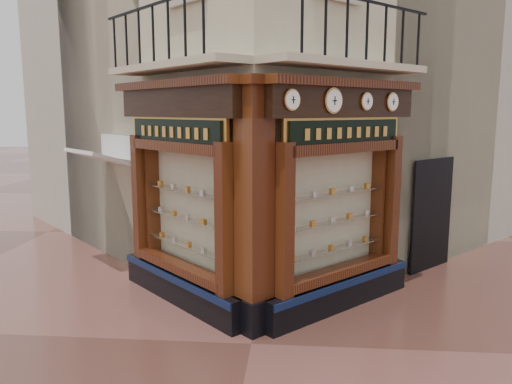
# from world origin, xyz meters

# --- Properties ---
(ground) EXTENTS (80.00, 80.00, 0.00)m
(ground) POSITION_xyz_m (0.00, 0.00, 0.00)
(ground) COLOR #532F26
(ground) RESTS_ON ground
(main_building) EXTENTS (11.31, 11.31, 12.00)m
(main_building) POSITION_xyz_m (0.00, 6.16, 6.00)
(main_building) COLOR #BDB293
(main_building) RESTS_ON ground
(neighbour_left) EXTENTS (11.31, 11.31, 11.00)m
(neighbour_left) POSITION_xyz_m (-2.47, 8.63, 5.50)
(neighbour_left) COLOR #BCB4A4
(neighbour_left) RESTS_ON ground
(neighbour_right) EXTENTS (11.31, 11.31, 11.00)m
(neighbour_right) POSITION_xyz_m (2.47, 8.63, 5.50)
(neighbour_right) COLOR #BCB4A4
(neighbour_right) RESTS_ON ground
(shopfront_left) EXTENTS (2.86, 2.86, 3.98)m
(shopfront_left) POSITION_xyz_m (-1.41, 1.57, 1.98)
(shopfront_left) COLOR black
(shopfront_left) RESTS_ON ground
(shopfront_right) EXTENTS (2.86, 2.86, 3.98)m
(shopfront_right) POSITION_xyz_m (1.41, 1.57, 1.98)
(shopfront_right) COLOR black
(shopfront_right) RESTS_ON ground
(corner_pilaster) EXTENTS (0.85, 0.85, 3.98)m
(corner_pilaster) POSITION_xyz_m (0.00, 0.50, 1.95)
(corner_pilaster) COLOR black
(corner_pilaster) RESTS_ON ground
(balcony) EXTENTS (5.94, 2.97, 1.03)m
(balcony) POSITION_xyz_m (0.00, 1.49, 4.22)
(balcony) COLOR #BDB293
(balcony) RESTS_ON ground
(clock_a) EXTENTS (0.26, 0.26, 0.32)m
(clock_a) POSITION_xyz_m (0.56, 0.46, 3.62)
(clock_a) COLOR #B2723B
(clock_a) RESTS_ON ground
(clock_b) EXTENTS (0.33, 0.33, 0.41)m
(clock_b) POSITION_xyz_m (1.21, 1.10, 3.62)
(clock_b) COLOR #B2723B
(clock_b) RESTS_ON ground
(clock_c) EXTENTS (0.25, 0.25, 0.31)m
(clock_c) POSITION_xyz_m (1.81, 1.70, 3.62)
(clock_c) COLOR #B2723B
(clock_c) RESTS_ON ground
(clock_d) EXTENTS (0.28, 0.28, 0.34)m
(clock_d) POSITION_xyz_m (2.33, 2.22, 3.62)
(clock_d) COLOR #B2723B
(clock_d) RESTS_ON ground
(awning) EXTENTS (1.79, 1.79, 0.37)m
(awning) POSITION_xyz_m (-3.62, 3.42, 0.00)
(awning) COLOR silver
(awning) RESTS_ON ground
(signboard_left) EXTENTS (2.15, 2.15, 0.58)m
(signboard_left) POSITION_xyz_m (-1.46, 1.51, 3.10)
(signboard_left) COLOR gold
(signboard_left) RESTS_ON ground
(signboard_right) EXTENTS (2.10, 2.10, 0.56)m
(signboard_right) POSITION_xyz_m (1.46, 1.51, 3.10)
(signboard_right) COLOR gold
(signboard_right) RESTS_ON ground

